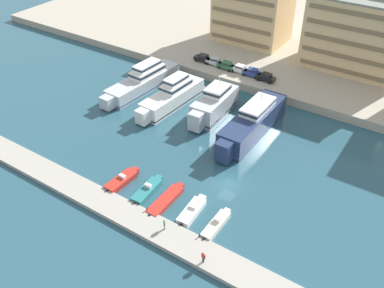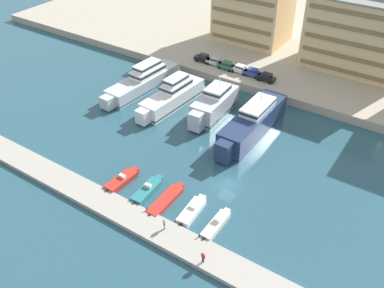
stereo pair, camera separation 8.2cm
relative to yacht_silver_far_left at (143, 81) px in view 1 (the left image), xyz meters
The scene contains 24 objects.
ground_plane 35.43m from the yacht_silver_far_left, 29.08° to the right, with size 400.00×400.00×0.00m, color #285160.
quay_promenade 55.44m from the yacht_silver_far_left, 56.10° to the left, with size 180.00×70.00×1.81m, color #ADA38E.
pier_dock 44.15m from the yacht_silver_far_left, 45.52° to the right, with size 120.00×4.52×0.66m, color #A8A399.
yacht_silver_far_left is the anchor object (origin of this frame).
yacht_white_left 9.54m from the yacht_silver_far_left, 12.81° to the right, with size 5.30×19.13×7.71m.
yacht_silver_mid_left 18.26m from the yacht_silver_far_left, ahead, with size 5.21×15.23×7.42m.
yacht_navy_center_left 27.61m from the yacht_silver_far_left, ahead, with size 4.85×22.19×7.36m.
motorboat_red_far_left 31.17m from the yacht_silver_far_left, 57.57° to the right, with size 2.32×7.00×1.45m.
motorboat_teal_left 33.74m from the yacht_silver_far_left, 50.18° to the right, with size 2.35×7.20×1.57m.
motorboat_red_mid_left 36.22m from the yacht_silver_far_left, 45.90° to the right, with size 2.14×8.47×0.84m.
motorboat_white_center_left 39.40m from the yacht_silver_far_left, 40.80° to the right, with size 2.42×6.89×1.28m.
motorboat_cream_center 43.05m from the yacht_silver_far_left, 37.41° to the right, with size 1.69×6.94×1.49m.
car_black_far_left 16.50m from the yacht_silver_far_left, 70.45° to the left, with size 4.15×2.02×1.80m.
car_silver_left 17.86m from the yacht_silver_far_left, 60.57° to the left, with size 4.17×2.06×1.80m.
car_green_mid_left 19.36m from the yacht_silver_far_left, 51.51° to the left, with size 4.13×1.98×1.80m.
car_white_center_left 21.76m from the yacht_silver_far_left, 44.80° to the left, with size 4.14×1.99×1.80m.
car_blue_center 23.98m from the yacht_silver_far_left, 39.52° to the left, with size 4.19×2.10×1.80m.
car_black_center_right 26.62m from the yacht_silver_far_left, 33.97° to the left, with size 4.13×1.97×1.80m.
apartment_block_far_left 35.87m from the yacht_silver_far_left, 75.51° to the left, with size 17.84×12.55×19.38m.
apartment_block_left 49.20m from the yacht_silver_far_left, 42.99° to the left, with size 22.27×15.08×18.19m.
pedestrian_near_edge 48.80m from the yacht_silver_far_left, 42.16° to the right, with size 0.67×0.33×1.77m.
pedestrian_mid_deck 42.18m from the yacht_silver_far_left, 47.22° to the right, with size 0.49×0.54×1.76m.
bollard_west 38.24m from the yacht_silver_far_left, 50.45° to the right, with size 0.20×0.20×0.61m.
bollard_west_mid 44.64m from the yacht_silver_far_left, 41.32° to the right, with size 0.20×0.20×0.61m.
Camera 1 is at (23.68, -45.98, 45.44)m, focal length 40.00 mm.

